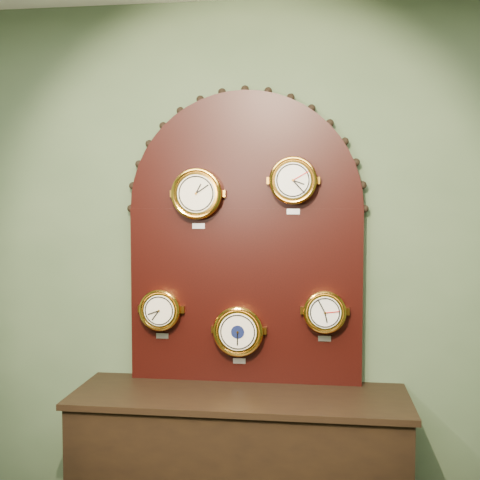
# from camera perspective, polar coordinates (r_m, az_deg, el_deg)

# --- Properties ---
(wall_back) EXTENTS (4.00, 0.00, 4.00)m
(wall_back) POSITION_cam_1_polar(r_m,az_deg,el_deg) (3.21, 0.57, -2.93)
(wall_back) COLOR #44583C
(wall_back) RESTS_ON ground
(shop_counter) EXTENTS (1.60, 0.50, 0.80)m
(shop_counter) POSITION_cam_1_polar(r_m,az_deg,el_deg) (3.22, -0.05, -21.46)
(shop_counter) COLOR black
(shop_counter) RESTS_ON ground_plane
(display_board) EXTENTS (1.26, 0.06, 1.53)m
(display_board) POSITION_cam_1_polar(r_m,az_deg,el_deg) (3.14, 0.47, 1.07)
(display_board) COLOR black
(display_board) RESTS_ON shop_counter
(roman_clock) EXTENTS (0.26, 0.08, 0.31)m
(roman_clock) POSITION_cam_1_polar(r_m,az_deg,el_deg) (3.11, -4.03, 4.34)
(roman_clock) COLOR gold
(roman_clock) RESTS_ON display_board
(arabic_clock) EXTENTS (0.24, 0.08, 0.29)m
(arabic_clock) POSITION_cam_1_polar(r_m,az_deg,el_deg) (3.05, 4.99, 5.56)
(arabic_clock) COLOR gold
(arabic_clock) RESTS_ON display_board
(hygrometer) EXTENTS (0.22, 0.08, 0.27)m
(hygrometer) POSITION_cam_1_polar(r_m,az_deg,el_deg) (3.20, -7.44, -6.48)
(hygrometer) COLOR gold
(hygrometer) RESTS_ON display_board
(barometer) EXTENTS (0.26, 0.08, 0.31)m
(barometer) POSITION_cam_1_polar(r_m,az_deg,el_deg) (3.14, -0.14, -8.49)
(barometer) COLOR gold
(barometer) RESTS_ON display_board
(tide_clock) EXTENTS (0.21, 0.08, 0.27)m
(tide_clock) POSITION_cam_1_polar(r_m,az_deg,el_deg) (3.10, 7.94, -6.65)
(tide_clock) COLOR gold
(tide_clock) RESTS_ON display_board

